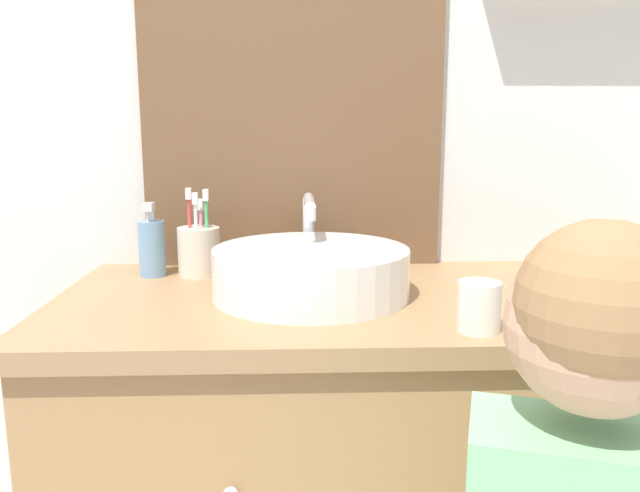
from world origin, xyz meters
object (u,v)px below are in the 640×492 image
toothbrush_holder (199,250)px  sink_basin (312,270)px  drinking_cup (479,307)px  soap_dispenser (152,247)px

toothbrush_holder → sink_basin: bearing=-36.0°
sink_basin → drinking_cup: size_ratio=5.38×
toothbrush_holder → soap_dispenser: size_ratio=1.18×
sink_basin → soap_dispenser: sink_basin is taller
sink_basin → soap_dispenser: (-0.32, 0.16, 0.01)m
toothbrush_holder → drinking_cup: (0.47, -0.38, -0.02)m
sink_basin → drinking_cup: (0.24, -0.21, -0.01)m
sink_basin → soap_dispenser: bearing=153.6°
soap_dispenser → drinking_cup: size_ratio=2.01×
sink_basin → toothbrush_holder: bearing=144.0°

